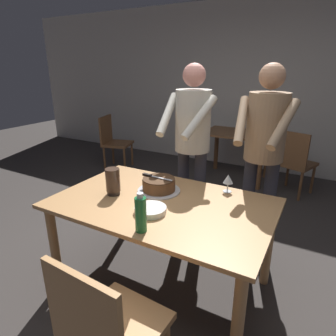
# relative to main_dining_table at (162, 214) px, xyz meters

# --- Properties ---
(ground_plane) EXTENTS (14.00, 14.00, 0.00)m
(ground_plane) POSITION_rel_main_dining_table_xyz_m (0.00, 0.00, -0.65)
(ground_plane) COLOR #383330
(back_wall) EXTENTS (10.00, 0.12, 2.70)m
(back_wall) POSITION_rel_main_dining_table_xyz_m (0.00, 3.33, 0.70)
(back_wall) COLOR beige
(back_wall) RESTS_ON ground_plane
(main_dining_table) EXTENTS (1.59, 1.00, 0.75)m
(main_dining_table) POSITION_rel_main_dining_table_xyz_m (0.00, 0.00, 0.00)
(main_dining_table) COLOR tan
(main_dining_table) RESTS_ON ground_plane
(cake_on_platter) EXTENTS (0.34, 0.34, 0.11)m
(cake_on_platter) POSITION_rel_main_dining_table_xyz_m (-0.12, 0.15, 0.15)
(cake_on_platter) COLOR silver
(cake_on_platter) RESTS_ON main_dining_table
(cake_knife) EXTENTS (0.27, 0.03, 0.02)m
(cake_knife) POSITION_rel_main_dining_table_xyz_m (-0.19, 0.15, 0.22)
(cake_knife) COLOR silver
(cake_knife) RESTS_ON cake_on_platter
(plate_stack) EXTENTS (0.22, 0.22, 0.04)m
(plate_stack) POSITION_rel_main_dining_table_xyz_m (0.01, -0.18, 0.12)
(plate_stack) COLOR white
(plate_stack) RESTS_ON main_dining_table
(wine_glass_near) EXTENTS (0.08, 0.08, 0.14)m
(wine_glass_near) POSITION_rel_main_dining_table_xyz_m (0.36, 0.41, 0.20)
(wine_glass_near) COLOR silver
(wine_glass_near) RESTS_ON main_dining_table
(water_bottle) EXTENTS (0.07, 0.07, 0.25)m
(water_bottle) POSITION_rel_main_dining_table_xyz_m (0.09, -0.41, 0.22)
(water_bottle) COLOR #1E6B38
(water_bottle) RESTS_ON main_dining_table
(hurricane_lamp) EXTENTS (0.11, 0.11, 0.21)m
(hurricane_lamp) POSITION_rel_main_dining_table_xyz_m (-0.39, -0.07, 0.21)
(hurricane_lamp) COLOR black
(hurricane_lamp) RESTS_ON main_dining_table
(person_cutting_cake) EXTENTS (0.47, 0.56, 1.72)m
(person_cutting_cake) POSITION_rel_main_dining_table_xyz_m (-0.09, 0.71, 0.43)
(person_cutting_cake) COLOR #2D2D38
(person_cutting_cake) RESTS_ON ground_plane
(person_standing_beside) EXTENTS (0.47, 0.56, 1.72)m
(person_standing_beside) POSITION_rel_main_dining_table_xyz_m (0.55, 0.74, 0.43)
(person_standing_beside) COLOR #2D2D38
(person_standing_beside) RESTS_ON ground_plane
(chair_near_side) EXTENTS (0.46, 0.46, 0.90)m
(chair_near_side) POSITION_rel_main_dining_table_xyz_m (0.20, -0.88, -0.16)
(chair_near_side) COLOR tan
(chair_near_side) RESTS_ON ground_plane
(background_table) EXTENTS (1.00, 0.70, 0.74)m
(background_table) POSITION_rel_main_dining_table_xyz_m (-0.19, 2.63, -0.07)
(background_table) COLOR brown
(background_table) RESTS_ON ground_plane
(background_chair_0) EXTENTS (0.54, 0.54, 0.90)m
(background_chair_0) POSITION_rel_main_dining_table_xyz_m (-2.19, 2.11, -0.16)
(background_chair_0) COLOR brown
(background_chair_0) RESTS_ON ground_plane
(background_chair_1) EXTENTS (0.56, 0.56, 0.90)m
(background_chair_1) POSITION_rel_main_dining_table_xyz_m (0.66, 2.39, -0.16)
(background_chair_1) COLOR brown
(background_chair_1) RESTS_ON ground_plane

